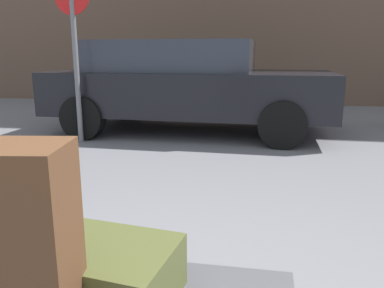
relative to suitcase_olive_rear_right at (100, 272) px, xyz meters
The scene contains 3 objects.
suitcase_olive_rear_right is the anchor object (origin of this frame).
parked_car 4.87m from the suitcase_olive_rear_right, 97.25° to the left, with size 4.34×2.00×1.42m.
no_parking_sign 4.41m from the suitcase_olive_rear_right, 116.99° to the left, with size 0.50×0.07×2.23m.
Camera 1 is at (0.41, -1.10, 1.24)m, focal length 36.40 mm.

